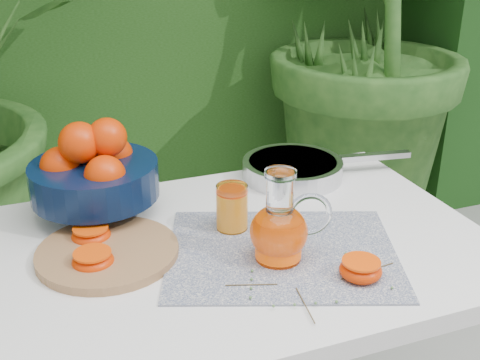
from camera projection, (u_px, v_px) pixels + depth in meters
name	position (u px, v px, depth m)	size (l,w,h in m)	color
potted_plant_right	(349.00, 23.00, 2.53)	(1.88, 1.88, 1.88)	#234F1B
white_table	(243.00, 275.00, 1.27)	(1.00, 0.70, 0.75)	white
placemat	(282.00, 253.00, 1.19)	(0.45, 0.35, 0.00)	#0C1C48
cutting_board	(108.00, 252.00, 1.18)	(0.28, 0.28, 0.02)	#936542
fruit_bowl	(93.00, 172.00, 1.31)	(0.33, 0.33, 0.22)	black
juice_pitcher	(280.00, 229.00, 1.14)	(0.17, 0.14, 0.18)	white
juice_tumbler	(232.00, 208.00, 1.26)	(0.07, 0.07, 0.10)	white
saute_pan	(294.00, 168.00, 1.52)	(0.46, 0.29, 0.05)	#BCBDC1
orange_halves	(178.00, 254.00, 1.15)	(0.55, 0.40, 0.04)	#DF3F02
thyme_sprigs	(311.00, 285.00, 1.08)	(0.33, 0.18, 0.01)	#4E3E24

